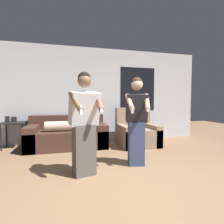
{
  "coord_description": "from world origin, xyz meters",
  "views": [
    {
      "loc": [
        -0.93,
        -1.78,
        1.17
      ],
      "look_at": [
        -0.21,
        1.08,
        0.99
      ],
      "focal_mm": 28.0,
      "sensor_mm": 36.0,
      "label": 1
    }
  ],
  "objects_px": {
    "couch": "(68,135)",
    "armchair": "(137,133)",
    "person_left": "(84,124)",
    "side_table": "(14,126)",
    "person_right": "(136,121)"
  },
  "relations": [
    {
      "from": "couch",
      "to": "person_left",
      "type": "height_order",
      "value": "person_left"
    },
    {
      "from": "armchair",
      "to": "side_table",
      "type": "relative_size",
      "value": 1.23
    },
    {
      "from": "side_table",
      "to": "person_right",
      "type": "height_order",
      "value": "person_right"
    },
    {
      "from": "person_left",
      "to": "person_right",
      "type": "xyz_separation_m",
      "value": [
        0.96,
        0.22,
        0.01
      ]
    },
    {
      "from": "couch",
      "to": "person_left",
      "type": "distance_m",
      "value": 1.91
    },
    {
      "from": "side_table",
      "to": "person_left",
      "type": "bearing_deg",
      "value": -52.78
    },
    {
      "from": "side_table",
      "to": "person_right",
      "type": "xyz_separation_m",
      "value": [
        2.52,
        -1.83,
        0.26
      ]
    },
    {
      "from": "person_left",
      "to": "side_table",
      "type": "bearing_deg",
      "value": 127.22
    },
    {
      "from": "couch",
      "to": "armchair",
      "type": "relative_size",
      "value": 1.95
    },
    {
      "from": "armchair",
      "to": "couch",
      "type": "bearing_deg",
      "value": 173.1
    },
    {
      "from": "side_table",
      "to": "person_right",
      "type": "distance_m",
      "value": 3.13
    },
    {
      "from": "side_table",
      "to": "person_right",
      "type": "bearing_deg",
      "value": -36.06
    },
    {
      "from": "couch",
      "to": "person_left",
      "type": "relative_size",
      "value": 1.19
    },
    {
      "from": "armchair",
      "to": "person_right",
      "type": "xyz_separation_m",
      "value": [
        -0.58,
        -1.39,
        0.51
      ]
    },
    {
      "from": "armchair",
      "to": "person_left",
      "type": "relative_size",
      "value": 0.61
    }
  ]
}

